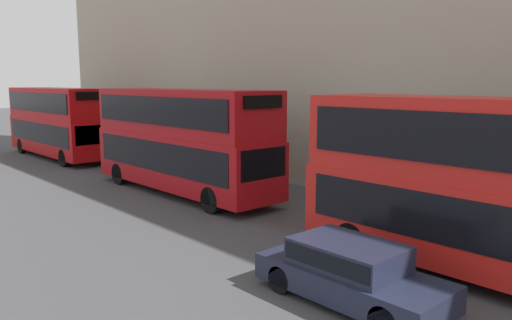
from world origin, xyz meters
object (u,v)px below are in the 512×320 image
object	(u,v)px
car_hatchback	(350,270)
pedestrian	(139,149)
bus_second_in_queue	(181,137)
bus_third_in_queue	(58,120)
bus_leading	(507,185)

from	to	relation	value
car_hatchback	pedestrian	distance (m)	20.86
bus_second_in_queue	pedestrian	xyz separation A→B (m)	(2.63, 8.45, -1.62)
bus_third_in_queue	car_hatchback	bearing A→B (deg)	-97.64
pedestrian	car_hatchback	bearing A→B (deg)	-106.81
bus_second_in_queue	bus_third_in_queue	xyz separation A→B (m)	(0.00, 13.83, -0.04)
bus_second_in_queue	car_hatchback	xyz separation A→B (m)	(-3.40, -11.52, -1.75)
bus_second_in_queue	bus_leading	bearing A→B (deg)	-90.00
bus_second_in_queue	car_hatchback	distance (m)	12.13
bus_leading	pedestrian	size ratio (longest dim) A/B	5.62
bus_second_in_queue	bus_third_in_queue	size ratio (longest dim) A/B	0.98
pedestrian	bus_leading	bearing A→B (deg)	-96.88
bus_leading	bus_third_in_queue	distance (m)	27.20
bus_leading	car_hatchback	bearing A→B (deg)	151.45
bus_leading	pedestrian	bearing A→B (deg)	83.12
car_hatchback	pedestrian	bearing A→B (deg)	73.19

